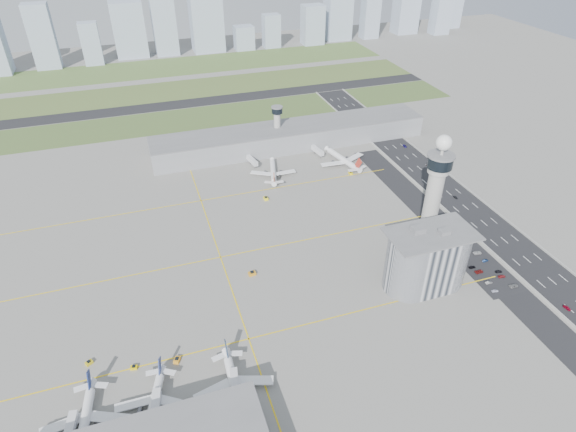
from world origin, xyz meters
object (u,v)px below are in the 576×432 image
object	(u,v)px
airplane_near_b	(152,402)
car_lot_5	(457,251)
tug_0	(89,362)
car_lot_1	(489,282)
car_hw_4	(353,118)
car_lot_0	(495,291)
tug_2	(177,360)
car_lot_2	(479,272)
secondary_tower	(277,123)
car_hw_1	(455,197)
jet_bridge_near_1	(155,425)
car_lot_7	(502,276)
car_lot_3	(472,267)
admin_building	(427,259)
car_lot_9	(485,261)
airplane_far_a	(273,168)
jet_bridge_near_2	(236,402)
tug_3	(252,273)
car_lot_6	(514,286)
airplane_near_c	(234,384)
airplane_near_a	(83,420)
car_lot_4	(463,259)
car_hw_2	(405,146)
tug_1	(134,367)
tug_4	(266,198)
control_tower	(435,187)
airplane_far_b	(342,156)
jet_bridge_far_1	(313,148)
car_lot_10	(477,253)
jet_bridge_far_0	(248,158)
car_lot_8	(499,271)
tug_5	(350,173)
car_lot_11	(467,244)

from	to	relation	value
airplane_near_b	car_lot_5	xyz separation A→B (m)	(166.46, 46.30, -4.38)
tug_0	car_lot_1	size ratio (longest dim) A/B	0.77
tug_0	car_hw_4	size ratio (longest dim) A/B	0.85
airplane_near_b	car_lot_0	distance (m)	165.76
tug_2	car_lot_2	size ratio (longest dim) A/B	0.71
secondary_tower	car_hw_1	bearing A→B (deg)	-51.86
jet_bridge_near_1	car_lot_7	size ratio (longest dim) A/B	3.60
car_lot_3	car_hw_4	bearing A→B (deg)	-2.87
admin_building	car_lot_2	distance (m)	35.30
tug_2	car_lot_1	xyz separation A→B (m)	(154.80, -1.03, -0.32)
car_lot_7	car_lot_9	bearing A→B (deg)	4.61
airplane_far_a	jet_bridge_near_2	bearing A→B (deg)	173.35
airplane_near_b	tug_3	distance (m)	84.23
tug_0	car_lot_6	world-z (taller)	tug_0
airplane_far_a	tug_3	distance (m)	105.15
airplane_near_c	tug_3	bearing A→B (deg)	161.76
airplane_near_c	jet_bridge_near_1	bearing A→B (deg)	-76.08
airplane_near_a	car_lot_4	bearing A→B (deg)	109.83
jet_bridge_near_1	car_hw_2	world-z (taller)	jet_bridge_near_1
tug_1	tug_4	world-z (taller)	tug_4
car_hw_4	jet_bridge_near_1	bearing A→B (deg)	-123.30
control_tower	admin_building	bearing A→B (deg)	-123.70
airplane_far_b	jet_bridge_far_1	distance (m)	27.36
secondary_tower	car_lot_6	xyz separation A→B (m)	(63.46, -189.24, -18.16)
tug_0	tug_4	xyz separation A→B (m)	(105.93, 100.23, 0.17)
airplane_near_c	car_lot_4	bearing A→B (deg)	109.31
car_lot_2	car_hw_2	distance (m)	147.56
tug_0	jet_bridge_near_2	bearing A→B (deg)	23.38
control_tower	car_lot_10	size ratio (longest dim) A/B	14.00
car_lot_2	car_lot_5	size ratio (longest dim) A/B	1.38
jet_bridge_far_0	jet_bridge_near_2	bearing A→B (deg)	-25.91
airplane_near_c	car_hw_2	size ratio (longest dim) A/B	8.60
tug_0	car_hw_4	world-z (taller)	tug_0
car_hw_1	tug_1	bearing A→B (deg)	-163.03
car_lot_5	car_hw_2	size ratio (longest dim) A/B	0.76
car_lot_3	car_lot_4	bearing A→B (deg)	11.99
car_lot_8	jet_bridge_near_1	bearing A→B (deg)	110.64
tug_5	car_lot_3	size ratio (longest dim) A/B	0.85
airplane_near_a	car_lot_5	size ratio (longest dim) A/B	11.26
tug_3	tug_2	bearing A→B (deg)	127.90
secondary_tower	tug_5	bearing A→B (deg)	-59.18
car_lot_7	jet_bridge_far_0	bearing A→B (deg)	34.28
car_lot_1	car_lot_4	xyz separation A→B (m)	(-1.43, 19.67, -0.04)
car_lot_3	car_lot_10	bearing A→B (deg)	-43.11
secondary_tower	car_lot_7	distance (m)	192.82
tug_0	car_lot_11	distance (m)	199.36
control_tower	tug_3	xyz separation A→B (m)	(-99.53, 2.85, -33.97)
car_lot_4	car_lot_8	bearing A→B (deg)	-150.35
tug_1	tug_4	xyz separation A→B (m)	(88.40, 108.58, 0.22)
car_lot_8	car_hw_2	world-z (taller)	car_lot_8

